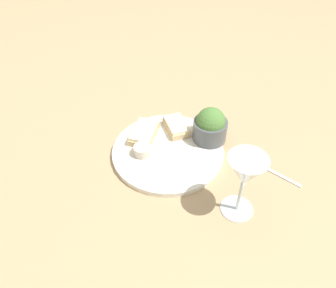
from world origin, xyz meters
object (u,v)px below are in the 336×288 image
object	(u,v)px
wine_glass	(245,174)
fork	(267,168)
salad_bowl	(210,126)
sauce_ramekin	(142,150)
cheese_toast_far	(175,126)
cheese_toast_near	(144,133)

from	to	relation	value
wine_glass	fork	world-z (taller)	wine_glass
salad_bowl	sauce_ramekin	distance (m)	0.19
salad_bowl	cheese_toast_far	size ratio (longest dim) A/B	0.95
salad_bowl	cheese_toast_far	xyz separation A→B (m)	(-0.01, -0.10, -0.03)
cheese_toast_near	wine_glass	distance (m)	0.33
sauce_ramekin	wine_glass	xyz separation A→B (m)	(0.09, 0.26, 0.09)
salad_bowl	cheese_toast_near	size ratio (longest dim) A/B	0.97
cheese_toast_far	wine_glass	distance (m)	0.30
cheese_toast_near	fork	bearing A→B (deg)	87.63
sauce_ramekin	fork	size ratio (longest dim) A/B	0.26
cheese_toast_near	fork	world-z (taller)	cheese_toast_near
salad_bowl	wine_glass	world-z (taller)	wine_glass
wine_glass	fork	bearing A→B (deg)	158.41
salad_bowl	sauce_ramekin	xyz separation A→B (m)	(0.11, -0.15, -0.03)
cheese_toast_near	cheese_toast_far	distance (m)	0.09
sauce_ramekin	cheese_toast_far	distance (m)	0.13
salad_bowl	sauce_ramekin	size ratio (longest dim) A/B	2.15
fork	salad_bowl	bearing A→B (deg)	-109.59
cheese_toast_far	wine_glass	xyz separation A→B (m)	(0.21, 0.20, 0.09)
salad_bowl	cheese_toast_far	distance (m)	0.10
salad_bowl	wine_glass	xyz separation A→B (m)	(0.20, 0.10, 0.06)
cheese_toast_near	fork	distance (m)	0.33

